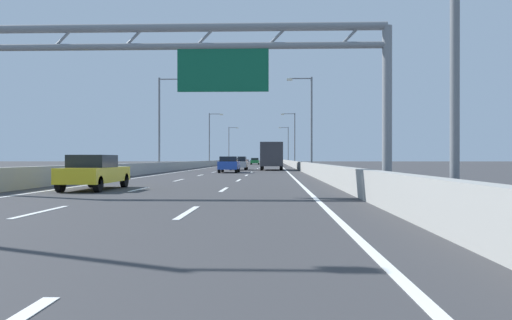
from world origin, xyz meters
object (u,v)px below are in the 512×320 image
(streetlamp_left_mid, at_px, (162,118))
(yellow_car, at_px, (94,172))
(orange_car, at_px, (272,162))
(box_truck, at_px, (272,155))
(silver_car, at_px, (239,163))
(blue_car, at_px, (229,164))
(streetlamp_right_distant, at_px, (287,143))
(green_car, at_px, (255,161))
(streetlamp_right_mid, at_px, (309,118))
(black_car, at_px, (236,161))
(red_car, at_px, (243,161))
(streetlamp_right_far, at_px, (293,136))
(streetlamp_left_far, at_px, (211,136))
(streetlamp_left_distant, at_px, (230,143))
(sign_gantry, at_px, (177,64))

(streetlamp_left_mid, bearing_deg, yellow_car, -82.72)
(orange_car, relative_size, box_truck, 0.55)
(silver_car, xyz_separation_m, blue_car, (-0.17, -10.92, -0.01))
(streetlamp_right_distant, bearing_deg, green_car, -108.19)
(streetlamp_right_mid, distance_m, black_car, 52.18)
(green_car, distance_m, yellow_car, 87.40)
(orange_car, xyz_separation_m, red_car, (-7.28, 37.59, 0.04))
(streetlamp_right_far, height_order, red_car, streetlamp_right_far)
(streetlamp_left_mid, relative_size, streetlamp_left_far, 1.00)
(streetlamp_left_mid, height_order, yellow_car, streetlamp_left_mid)
(silver_car, bearing_deg, streetlamp_left_distant, 95.75)
(streetlamp_left_far, height_order, streetlamp_right_far, same)
(streetlamp_right_distant, relative_size, yellow_car, 2.10)
(streetlamp_right_far, relative_size, green_car, 2.02)
(sign_gantry, bearing_deg, box_truck, 84.92)
(streetlamp_right_distant, bearing_deg, streetlamp_left_mid, -100.53)
(sign_gantry, relative_size, black_car, 3.83)
(silver_car, bearing_deg, yellow_car, -95.58)
(yellow_car, bearing_deg, streetlamp_left_far, 93.13)
(orange_car, bearing_deg, streetlamp_left_mid, -106.69)
(streetlamp_left_far, bearing_deg, blue_car, -80.73)
(streetlamp_left_distant, bearing_deg, green_car, -72.15)
(streetlamp_right_far, bearing_deg, blue_car, -99.83)
(silver_car, relative_size, blue_car, 1.09)
(streetlamp_right_mid, distance_m, orange_car, 37.71)
(streetlamp_left_mid, relative_size, yellow_car, 2.10)
(sign_gantry, relative_size, streetlamp_right_mid, 1.74)
(green_car, bearing_deg, streetlamp_right_mid, -82.51)
(sign_gantry, height_order, box_truck, sign_gantry)
(streetlamp_left_distant, bearing_deg, streetlamp_left_far, -90.00)
(streetlamp_right_far, bearing_deg, yellow_car, -98.99)
(black_car, distance_m, blue_car, 55.11)
(streetlamp_left_mid, bearing_deg, sign_gantry, -76.49)
(streetlamp_right_far, distance_m, blue_car, 45.28)
(red_car, bearing_deg, sign_gantry, -87.94)
(streetlamp_right_distant, xyz_separation_m, yellow_car, (-11.10, -110.28, -4.65))
(streetlamp_right_mid, bearing_deg, blue_car, -151.12)
(streetlamp_left_mid, distance_m, streetlamp_left_far, 40.14)
(orange_car, xyz_separation_m, silver_car, (-3.75, -30.55, 0.05))
(streetlamp_left_far, xyz_separation_m, streetlamp_right_distant, (14.93, 40.14, 0.00))
(streetlamp_left_far, xyz_separation_m, green_car, (7.39, 17.20, -4.66))
(streetlamp_right_far, relative_size, streetlamp_left_distant, 1.00)
(streetlamp_left_mid, distance_m, red_car, 75.06)
(streetlamp_left_distant, height_order, streetlamp_right_distant, same)
(streetlamp_right_far, relative_size, blue_car, 2.26)
(black_car, bearing_deg, yellow_car, -89.91)
(sign_gantry, height_order, orange_car, sign_gantry)
(orange_car, distance_m, black_car, 15.44)
(blue_car, relative_size, yellow_car, 0.93)
(streetlamp_left_mid, bearing_deg, red_car, 87.03)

